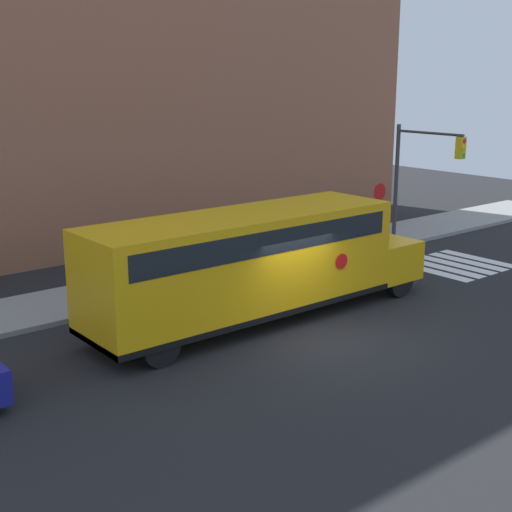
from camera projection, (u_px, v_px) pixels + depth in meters
name	position (u px, v px, depth m)	size (l,w,h in m)	color
ground_plane	(314.00, 336.00, 18.86)	(60.00, 60.00, 0.00)	black
sidewalk_strip	(179.00, 280.00, 23.72)	(44.00, 3.00, 0.15)	gray
building_backdrop	(80.00, 70.00, 26.91)	(32.00, 4.00, 13.78)	#935B42
crosswalk_stripes	(456.00, 265.00, 25.88)	(3.30, 3.20, 0.01)	white
school_bus	(253.00, 260.00, 19.55)	(10.83, 2.57, 3.10)	#EAA80F
stop_sign	(378.00, 207.00, 27.65)	(0.66, 0.10, 2.65)	#38383A
traffic_light	(419.00, 168.00, 27.59)	(0.28, 3.16, 4.81)	#38383A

